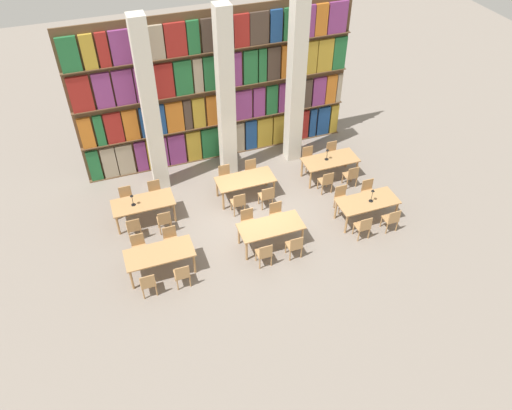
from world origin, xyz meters
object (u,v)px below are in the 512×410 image
at_px(desk_lamp_0, 372,193).
at_px(reading_table_5, 330,161).
at_px(chair_0, 148,283).
at_px(chair_9, 342,198).
at_px(chair_14, 164,220).
at_px(chair_23, 332,153).
at_px(chair_18, 266,196).
at_px(chair_13, 127,198).
at_px(reading_table_4, 245,181).
at_px(chair_4, 264,253).
at_px(chair_8, 363,226).
at_px(chair_21, 309,158).
at_px(reading_table_2, 367,203).
at_px(chair_2, 182,274).
at_px(chair_7, 277,214).
at_px(reading_table_3, 143,204).
at_px(chair_11, 368,191).
at_px(desk_lamp_2, 327,152).
at_px(chair_15, 155,192).
at_px(pillar_left, 150,110).
at_px(chair_22, 351,175).
at_px(pillar_right, 296,84).
at_px(chair_16, 238,202).
at_px(reading_table_0, 160,255).
at_px(chair_17, 225,176).
at_px(chair_12, 134,227).
at_px(chair_19, 252,171).
at_px(desk_lamp_1, 132,198).
at_px(reading_table_1, 271,228).
at_px(chair_5, 248,221).
at_px(chair_20, 326,181).
at_px(chair_1, 139,247).
at_px(chair_10, 391,219).

height_order(desk_lamp_0, reading_table_5, desk_lamp_0).
distance_m(chair_0, chair_9, 6.82).
relative_size(chair_14, chair_23, 1.00).
bearing_deg(chair_18, chair_13, 161.95).
bearing_deg(reading_table_4, chair_18, -56.68).
relative_size(chair_4, chair_8, 1.00).
bearing_deg(chair_21, reading_table_2, 100.97).
xyz_separation_m(chair_2, chair_4, (2.44, -0.03, 0.00)).
relative_size(chair_7, reading_table_2, 0.45).
relative_size(chair_0, reading_table_3, 0.45).
xyz_separation_m(chair_2, reading_table_4, (2.92, 3.12, 0.22)).
xyz_separation_m(chair_11, desk_lamp_2, (-0.73, 1.73, 0.60)).
distance_m(chair_15, chair_23, 6.58).
bearing_deg(reading_table_2, chair_11, 56.68).
bearing_deg(reading_table_4, pillar_left, 147.05).
bearing_deg(chair_22, reading_table_5, 123.17).
bearing_deg(chair_0, pillar_right, 37.28).
relative_size(chair_8, chair_16, 1.00).
bearing_deg(chair_0, chair_7, 18.20).
bearing_deg(chair_22, chair_4, -149.09).
xyz_separation_m(reading_table_2, reading_table_4, (-3.30, 2.37, 0.00)).
relative_size(reading_table_0, desk_lamp_2, 4.39).
bearing_deg(chair_17, chair_9, 144.04).
height_order(chair_4, reading_table_5, chair_4).
height_order(desk_lamp_0, chair_23, desk_lamp_0).
bearing_deg(desk_lamp_2, chair_12, -172.95).
xyz_separation_m(chair_17, chair_19, (0.97, 0.00, 0.00)).
relative_size(desk_lamp_1, chair_22, 0.48).
xyz_separation_m(chair_14, chair_18, (3.41, 0.04, 0.00)).
xyz_separation_m(chair_7, desk_lamp_1, (-4.20, 1.61, 0.59)).
xyz_separation_m(chair_2, desk_lamp_2, (5.96, 3.21, 0.60)).
bearing_deg(chair_22, pillar_left, 159.35).
bearing_deg(chair_21, chair_0, 30.74).
relative_size(chair_2, reading_table_1, 0.45).
xyz_separation_m(reading_table_0, chair_22, (7.02, 1.71, -0.22)).
bearing_deg(chair_23, reading_table_3, 6.59).
relative_size(chair_5, reading_table_2, 0.45).
relative_size(chair_7, reading_table_4, 0.45).
bearing_deg(chair_7, reading_table_1, 56.46).
bearing_deg(chair_9, chair_15, -22.23).
distance_m(chair_0, chair_13, 3.81).
distance_m(chair_12, chair_20, 6.57).
relative_size(chair_14, reading_table_5, 0.45).
bearing_deg(chair_8, chair_23, 77.46).
bearing_deg(chair_0, reading_table_5, 24.25).
bearing_deg(reading_table_2, chair_19, 132.27).
relative_size(chair_1, chair_11, 1.00).
bearing_deg(reading_table_3, chair_10, -23.03).
distance_m(chair_11, chair_12, 7.71).
relative_size(reading_table_0, chair_22, 2.22).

